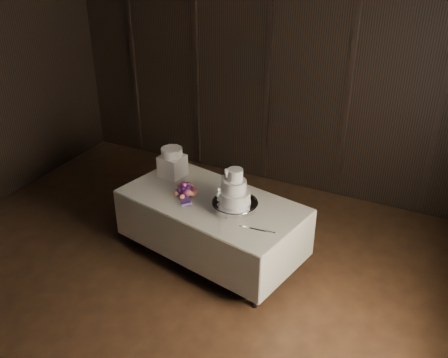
% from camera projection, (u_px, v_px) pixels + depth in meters
% --- Properties ---
extents(room, '(6.08, 7.08, 3.08)m').
position_uv_depth(room, '(102.00, 196.00, 3.97)').
color(room, black).
rests_on(room, ground).
extents(display_table, '(2.16, 1.41, 0.76)m').
position_uv_depth(display_table, '(212.00, 226.00, 5.53)').
color(display_table, silver).
rests_on(display_table, ground).
extents(cake_stand, '(0.54, 0.54, 0.09)m').
position_uv_depth(cake_stand, '(235.00, 206.00, 5.17)').
color(cake_stand, silver).
rests_on(cake_stand, display_table).
extents(wedding_cake, '(0.37, 0.32, 0.38)m').
position_uv_depth(wedding_cake, '(232.00, 190.00, 5.08)').
color(wedding_cake, white).
rests_on(wedding_cake, cake_stand).
extents(bouquet, '(0.49, 0.49, 0.19)m').
position_uv_depth(bouquet, '(186.00, 190.00, 5.42)').
color(bouquet, '#E96967').
rests_on(bouquet, display_table).
extents(box_pedestal, '(0.29, 0.29, 0.25)m').
position_uv_depth(box_pedestal, '(172.00, 166.00, 5.81)').
color(box_pedestal, white).
rests_on(box_pedestal, display_table).
extents(small_cake, '(0.32, 0.32, 0.10)m').
position_uv_depth(small_cake, '(172.00, 152.00, 5.73)').
color(small_cake, white).
rests_on(small_cake, box_pedestal).
extents(cake_knife, '(0.37, 0.06, 0.01)m').
position_uv_depth(cake_knife, '(253.00, 229.00, 4.87)').
color(cake_knife, silver).
rests_on(cake_knife, display_table).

